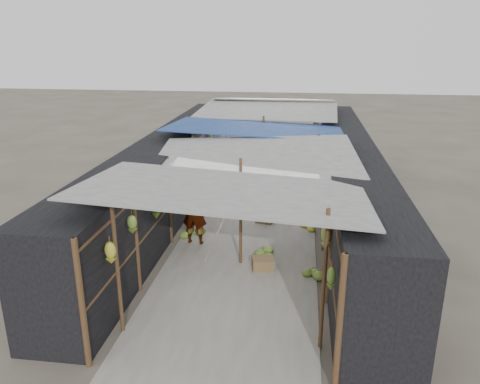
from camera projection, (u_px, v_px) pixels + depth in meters
The scene contains 14 objects.
ground at pixel (219, 339), 8.43m from camera, with size 80.00×80.00×0.00m, color #6B6356.
aisle_slab at pixel (255, 212), 14.54m from camera, with size 3.60×16.00×0.02m, color #9E998E.
stall_left at pixel (169, 173), 14.52m from camera, with size 1.40×15.00×2.30m, color black.
stall_right at pixel (346, 180), 13.84m from camera, with size 1.40×15.00×2.30m, color black.
crate_near at pixel (263, 264), 10.89m from camera, with size 0.49×0.39×0.29m, color brown.
crate_mid at pixel (265, 218), 13.68m from camera, with size 0.48×0.38×0.29m, color brown.
crate_back at pixel (251, 172), 18.39m from camera, with size 0.43×0.35×0.27m, color brown.
black_basin at pixel (310, 198), 15.48m from camera, with size 0.63×0.63×0.19m, color black.
vendor_elderly at pixel (194, 212), 12.07m from camera, with size 0.64×0.42×1.76m, color white.
shopper_blue at pixel (265, 170), 16.39m from camera, with size 0.73×0.57×1.50m, color #1D4095.
vendor_seated at pixel (303, 172), 17.12m from camera, with size 0.61×0.35×0.95m, color #4D4843.
market_canopy at pixel (258, 134), 14.10m from camera, with size 5.62×15.20×2.77m.
hanging_bananas at pixel (257, 162), 13.95m from camera, with size 3.96×13.93×0.80m.
floor_bananas at pixel (254, 217), 13.76m from camera, with size 3.67×5.92×0.31m.
Camera 1 is at (1.33, -7.05, 5.17)m, focal length 35.00 mm.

